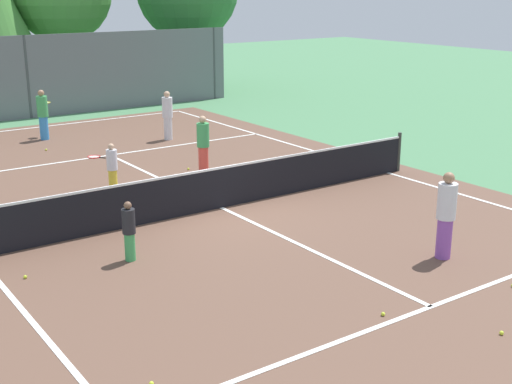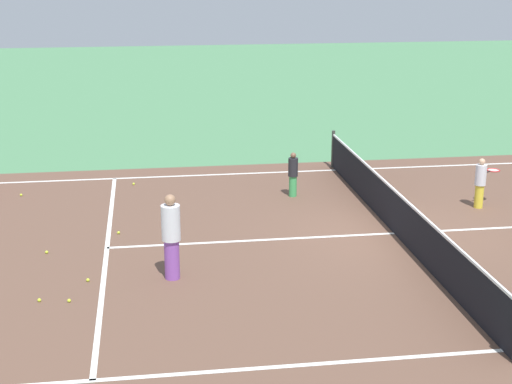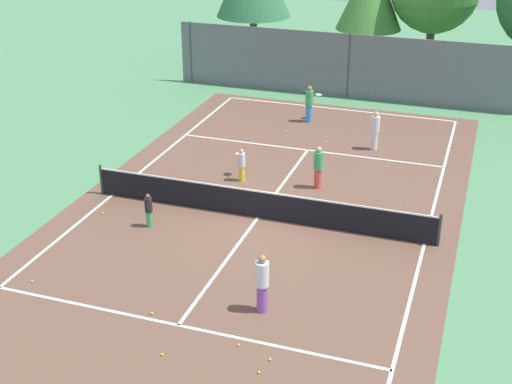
{
  "view_description": "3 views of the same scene",
  "coord_description": "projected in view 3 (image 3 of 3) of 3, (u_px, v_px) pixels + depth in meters",
  "views": [
    {
      "loc": [
        -8.25,
        -13.17,
        5.05
      ],
      "look_at": [
        -0.21,
        -1.73,
        0.85
      ],
      "focal_mm": 48.62,
      "sensor_mm": 36.0,
      "label": 1
    },
    {
      "loc": [
        15.83,
        -5.47,
        5.97
      ],
      "look_at": [
        0.13,
        -3.19,
        1.16
      ],
      "focal_mm": 54.31,
      "sensor_mm": 36.0,
      "label": 2
    },
    {
      "loc": [
        6.74,
        -19.94,
        10.89
      ],
      "look_at": [
        0.11,
        -0.52,
        1.2
      ],
      "focal_mm": 49.61,
      "sensor_mm": 36.0,
      "label": 3
    }
  ],
  "objects": [
    {
      "name": "tennis_ball_2",
      "position": [
        287.0,
        132.0,
        31.05
      ],
      "size": [
        0.07,
        0.07,
        0.07
      ],
      "primitive_type": "sphere",
      "color": "#CCE533",
      "rests_on": "ground_plane"
    },
    {
      "name": "tennis_ball_7",
      "position": [
        326.0,
        142.0,
        29.92
      ],
      "size": [
        0.07,
        0.07,
        0.07
      ],
      "primitive_type": "sphere",
      "color": "#CCE533",
      "rests_on": "ground_plane"
    },
    {
      "name": "tennis_ball_8",
      "position": [
        162.0,
        355.0,
        17.09
      ],
      "size": [
        0.07,
        0.07,
        0.07
      ],
      "primitive_type": "sphere",
      "color": "#CCE533",
      "rests_on": "ground_plane"
    },
    {
      "name": "player_4",
      "position": [
        318.0,
        167.0,
        25.48
      ],
      "size": [
        0.34,
        0.34,
        1.61
      ],
      "color": "#E54C3F",
      "rests_on": "ground_plane"
    },
    {
      "name": "tennis_ball_3",
      "position": [
        369.0,
        225.0,
        23.14
      ],
      "size": [
        0.07,
        0.07,
        0.07
      ],
      "primitive_type": "sphere",
      "color": "#CCE533",
      "rests_on": "ground_plane"
    },
    {
      "name": "tennis_ball_12",
      "position": [
        103.0,
        213.0,
        23.91
      ],
      "size": [
        0.07,
        0.07,
        0.07
      ],
      "primitive_type": "sphere",
      "color": "#CCE533",
      "rests_on": "ground_plane"
    },
    {
      "name": "court_surface",
      "position": [
        258.0,
        218.0,
        23.68
      ],
      "size": [
        13.0,
        25.0,
        0.01
      ],
      "color": "brown",
      "rests_on": "ground_plane"
    },
    {
      "name": "ground_plane",
      "position": [
        258.0,
        218.0,
        23.68
      ],
      "size": [
        80.0,
        80.0,
        0.0
      ],
      "primitive_type": "plane",
      "color": "#4C8456"
    },
    {
      "name": "player_0",
      "position": [
        375.0,
        130.0,
        28.9
      ],
      "size": [
        0.35,
        0.35,
        1.65
      ],
      "color": "silver",
      "rests_on": "ground_plane"
    },
    {
      "name": "tennis_ball_6",
      "position": [
        152.0,
        313.0,
        18.64
      ],
      "size": [
        0.07,
        0.07,
        0.07
      ],
      "primitive_type": "sphere",
      "color": "#CCE533",
      "rests_on": "ground_plane"
    },
    {
      "name": "player_1",
      "position": [
        242.0,
        164.0,
        26.15
      ],
      "size": [
        0.65,
        0.82,
        1.26
      ],
      "color": "yellow",
      "rests_on": "ground_plane"
    },
    {
      "name": "player_5",
      "position": [
        149.0,
        210.0,
        22.86
      ],
      "size": [
        0.25,
        0.25,
        1.17
      ],
      "color": "#3FA559",
      "rests_on": "ground_plane"
    },
    {
      "name": "tennis_ball_5",
      "position": [
        270.0,
        359.0,
        16.92
      ],
      "size": [
        0.07,
        0.07,
        0.07
      ],
      "primitive_type": "sphere",
      "color": "#CCE533",
      "rests_on": "ground_plane"
    },
    {
      "name": "tennis_net",
      "position": [
        258.0,
        204.0,
        23.46
      ],
      "size": [
        11.9,
        0.1,
        1.1
      ],
      "color": "#333833",
      "rests_on": "ground_plane"
    },
    {
      "name": "tennis_ball_9",
      "position": [
        239.0,
        345.0,
        17.42
      ],
      "size": [
        0.07,
        0.07,
        0.07
      ],
      "primitive_type": "sphere",
      "color": "#CCE533",
      "rests_on": "ground_plane"
    },
    {
      "name": "tennis_ball_10",
      "position": [
        316.0,
        181.0,
        26.33
      ],
      "size": [
        0.07,
        0.07,
        0.07
      ],
      "primitive_type": "sphere",
      "color": "#CCE533",
      "rests_on": "ground_plane"
    },
    {
      "name": "tennis_ball_11",
      "position": [
        259.0,
        372.0,
        16.49
      ],
      "size": [
        0.07,
        0.07,
        0.07
      ],
      "primitive_type": "sphere",
      "color": "#CCE533",
      "rests_on": "ground_plane"
    },
    {
      "name": "tennis_ball_0",
      "position": [
        32.0,
        281.0,
        20.05
      ],
      "size": [
        0.07,
        0.07,
        0.07
      ],
      "primitive_type": "sphere",
      "color": "#CCE533",
      "rests_on": "ground_plane"
    },
    {
      "name": "player_6",
      "position": [
        309.0,
        103.0,
        31.97
      ],
      "size": [
        0.7,
        0.91,
        1.69
      ],
      "color": "#388CD8",
      "rests_on": "ground_plane"
    },
    {
      "name": "player_2",
      "position": [
        262.0,
        283.0,
        18.43
      ],
      "size": [
        0.36,
        0.36,
        1.7
      ],
      "color": "purple",
      "rests_on": "ground_plane"
    },
    {
      "name": "perimeter_fence",
      "position": [
        349.0,
        66.0,
        34.98
      ],
      "size": [
        18.0,
        0.12,
        3.2
      ],
      "color": "slate",
      "rests_on": "ground_plane"
    }
  ]
}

